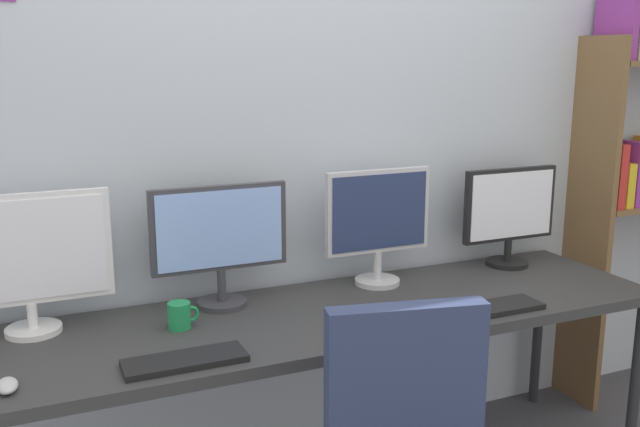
{
  "coord_description": "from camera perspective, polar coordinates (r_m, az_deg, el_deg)",
  "views": [
    {
      "loc": [
        -0.97,
        -1.57,
        1.63
      ],
      "look_at": [
        0.0,
        0.65,
        1.09
      ],
      "focal_mm": 39.65,
      "sensor_mm": 36.0,
      "label": 1
    }
  ],
  "objects": [
    {
      "name": "wall_back",
      "position": [
        2.79,
        -3.09,
        5.75
      ],
      "size": [
        4.96,
        0.11,
        2.6
      ],
      "color": "silver",
      "rests_on": "ground_plane"
    },
    {
      "name": "desk",
      "position": [
        2.56,
        0.45,
        -8.92
      ],
      "size": [
        2.56,
        0.68,
        0.74
      ],
      "color": "#333333",
      "rests_on": "ground_plane"
    },
    {
      "name": "monitor_far_left",
      "position": [
        2.47,
        -22.58,
        -3.27
      ],
      "size": [
        0.53,
        0.18,
        0.47
      ],
      "color": "silver",
      "rests_on": "desk"
    },
    {
      "name": "monitor_center_left",
      "position": [
        2.55,
        -8.08,
        -1.92
      ],
      "size": [
        0.5,
        0.18,
        0.45
      ],
      "color": "#38383D",
      "rests_on": "desk"
    },
    {
      "name": "monitor_center_right",
      "position": [
        2.79,
        4.71,
        -0.53
      ],
      "size": [
        0.44,
        0.18,
        0.46
      ],
      "color": "silver",
      "rests_on": "desk"
    },
    {
      "name": "monitor_far_right",
      "position": [
        3.14,
        15.06,
        0.12
      ],
      "size": [
        0.45,
        0.18,
        0.43
      ],
      "color": "black",
      "rests_on": "desk"
    },
    {
      "name": "keyboard_left",
      "position": [
        2.18,
        -10.84,
        -11.58
      ],
      "size": [
        0.36,
        0.13,
        0.02
      ],
      "primitive_type": "cube",
      "color": "black",
      "rests_on": "desk"
    },
    {
      "name": "keyboard_right",
      "position": [
        2.63,
        13.88,
        -7.4
      ],
      "size": [
        0.36,
        0.13,
        0.02
      ],
      "primitive_type": "cube",
      "color": "black",
      "rests_on": "desk"
    },
    {
      "name": "computer_mouse",
      "position": [
        2.15,
        -23.93,
        -12.58
      ],
      "size": [
        0.06,
        0.1,
        0.03
      ],
      "primitive_type": "ellipsoid",
      "color": "silver",
      "rests_on": "desk"
    },
    {
      "name": "coffee_mug",
      "position": [
        2.43,
        -11.23,
        -8.07
      ],
      "size": [
        0.11,
        0.08,
        0.09
      ],
      "color": "#1E8C4C",
      "rests_on": "desk"
    }
  ]
}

